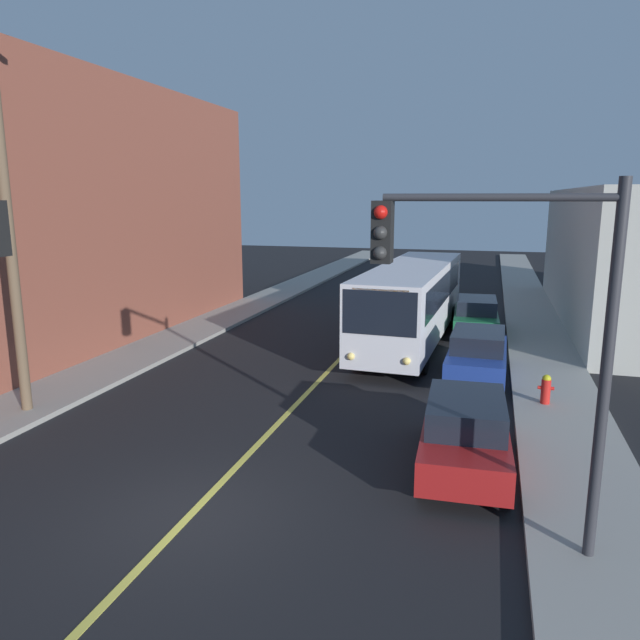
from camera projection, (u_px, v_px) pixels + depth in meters
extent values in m
plane|color=black|center=(190.00, 515.00, 11.14)|extent=(120.00, 120.00, 0.00)
cube|color=gray|center=(145.00, 353.00, 22.50)|extent=(2.50, 90.00, 0.15)
cube|color=gray|center=(553.00, 386.00, 18.56)|extent=(2.50, 90.00, 0.15)
cube|color=#D8CC4C|center=(360.00, 338.00, 25.25)|extent=(0.16, 60.00, 0.01)
cube|color=brown|center=(6.00, 214.00, 23.59)|extent=(10.00, 23.50, 10.41)
cube|color=black|center=(120.00, 309.00, 22.97)|extent=(0.06, 16.45, 1.30)
cube|color=black|center=(114.00, 226.00, 22.33)|extent=(0.06, 16.45, 1.30)
cube|color=black|center=(108.00, 137.00, 21.68)|extent=(0.06, 16.45, 1.30)
cube|color=black|center=(561.00, 286.00, 29.02)|extent=(0.06, 13.67, 1.30)
cube|color=silver|center=(412.00, 299.00, 23.98)|extent=(3.06, 12.10, 2.75)
cube|color=black|center=(380.00, 313.00, 18.32)|extent=(2.35, 0.18, 1.40)
cube|color=black|center=(434.00, 267.00, 29.40)|extent=(2.30, 0.18, 1.10)
cube|color=black|center=(382.00, 285.00, 24.26)|extent=(0.49, 10.19, 1.10)
cube|color=black|center=(444.00, 288.00, 23.48)|extent=(0.49, 10.19, 1.10)
cube|color=orange|center=(380.00, 294.00, 18.21)|extent=(1.79, 0.14, 0.30)
sphere|color=#F9D872|center=(351.00, 356.00, 18.85)|extent=(0.24, 0.24, 0.24)
sphere|color=#F9D872|center=(407.00, 361.00, 18.30)|extent=(0.24, 0.24, 0.24)
cylinder|color=black|center=(358.00, 354.00, 20.70)|extent=(0.34, 1.01, 1.00)
cylinder|color=black|center=(423.00, 359.00, 20.00)|extent=(0.34, 1.01, 1.00)
cylinder|color=black|center=(401.00, 314.00, 27.85)|extent=(0.34, 1.01, 1.00)
cylinder|color=black|center=(449.00, 317.00, 27.15)|extent=(0.34, 1.01, 1.00)
cube|color=maroon|center=(465.00, 439.00, 12.96)|extent=(1.96, 4.46, 0.70)
cube|color=black|center=(466.00, 411.00, 12.83)|extent=(1.71, 2.52, 0.60)
cylinder|color=black|center=(422.00, 481.00, 11.79)|extent=(0.24, 0.65, 0.64)
cylinder|color=black|center=(506.00, 491.00, 11.42)|extent=(0.24, 0.65, 0.64)
cylinder|color=black|center=(431.00, 426.00, 14.65)|extent=(0.24, 0.65, 0.64)
cylinder|color=black|center=(499.00, 432.00, 14.27)|extent=(0.24, 0.65, 0.64)
cube|color=navy|center=(477.00, 359.00, 19.40)|extent=(1.90, 4.44, 0.70)
cube|color=black|center=(478.00, 340.00, 19.27)|extent=(1.67, 2.50, 0.60)
cylinder|color=black|center=(447.00, 380.00, 18.30)|extent=(0.23, 0.64, 0.64)
cylinder|color=black|center=(501.00, 385.00, 17.84)|extent=(0.23, 0.64, 0.64)
cylinder|color=black|center=(456.00, 356.00, 21.11)|extent=(0.23, 0.64, 0.64)
cylinder|color=black|center=(502.00, 360.00, 20.64)|extent=(0.23, 0.64, 0.64)
cube|color=#196038|center=(476.00, 320.00, 25.61)|extent=(1.95, 4.46, 0.70)
cube|color=black|center=(477.00, 305.00, 25.48)|extent=(1.70, 2.52, 0.60)
cylinder|color=black|center=(455.00, 334.00, 24.45)|extent=(0.24, 0.65, 0.64)
cylinder|color=black|center=(496.00, 337.00, 24.06)|extent=(0.24, 0.65, 0.64)
cylinder|color=black|center=(457.00, 320.00, 27.30)|extent=(0.24, 0.65, 0.64)
cylinder|color=black|center=(493.00, 322.00, 26.91)|extent=(0.24, 0.65, 0.64)
cylinder|color=brown|center=(4.00, 187.00, 15.12)|extent=(0.28, 0.28, 11.94)
cylinder|color=#2D2D33|center=(606.00, 377.00, 9.08)|extent=(0.18, 0.18, 6.00)
cylinder|color=#2D2D33|center=(497.00, 197.00, 9.01)|extent=(3.50, 0.12, 0.12)
cube|color=black|center=(382.00, 232.00, 9.59)|extent=(0.32, 0.36, 1.00)
sphere|color=red|center=(381.00, 212.00, 9.35)|extent=(0.22, 0.22, 0.22)
sphere|color=#2D2D2D|center=(380.00, 233.00, 9.41)|extent=(0.22, 0.22, 0.22)
sphere|color=#2D2D2D|center=(380.00, 253.00, 9.48)|extent=(0.22, 0.22, 0.22)
cylinder|color=red|center=(546.00, 391.00, 16.70)|extent=(0.26, 0.26, 0.70)
sphere|color=gold|center=(547.00, 379.00, 16.62)|extent=(0.24, 0.24, 0.24)
cylinder|color=red|center=(540.00, 387.00, 16.72)|extent=(0.12, 0.10, 0.10)
cylinder|color=red|center=(552.00, 388.00, 16.64)|extent=(0.12, 0.10, 0.10)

